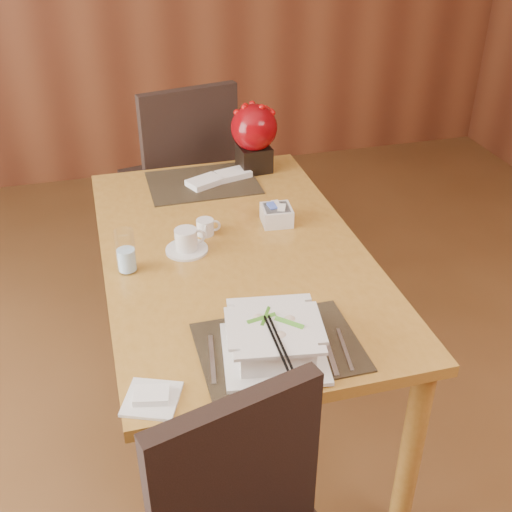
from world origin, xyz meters
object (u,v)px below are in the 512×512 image
object	(u,v)px
far_chair	(183,172)
soup_setting	(274,341)
water_glass	(126,251)
berry_decor	(254,134)
dining_table	(234,272)
bread_plate	(152,399)
sugar_caddy	(277,215)
creamer_jug	(205,227)
coffee_cup	(186,242)

from	to	relation	value
far_chair	soup_setting	bearing A→B (deg)	78.03
water_glass	berry_decor	distance (m)	0.91
soup_setting	berry_decor	bearing A→B (deg)	86.38
dining_table	bread_plate	bearing A→B (deg)	-119.22
dining_table	soup_setting	world-z (taller)	soup_setting
sugar_caddy	berry_decor	bearing A→B (deg)	84.88
dining_table	bread_plate	size ratio (longest dim) A/B	11.15
dining_table	far_chair	size ratio (longest dim) A/B	1.43
dining_table	creamer_jug	size ratio (longest dim) A/B	18.49
water_glass	sugar_caddy	distance (m)	0.60
berry_decor	far_chair	size ratio (longest dim) A/B	0.28
soup_setting	sugar_caddy	size ratio (longest dim) A/B	2.92
coffee_cup	creamer_jug	xyz separation A→B (m)	(0.09, 0.10, -0.01)
sugar_caddy	coffee_cup	bearing A→B (deg)	-162.90
creamer_jug	soup_setting	bearing A→B (deg)	-80.95
creamer_jug	water_glass	bearing A→B (deg)	-144.87
coffee_cup	far_chair	xyz separation A→B (m)	(0.15, 1.00, -0.20)
dining_table	berry_decor	xyz separation A→B (m)	(0.24, 0.63, 0.26)
bread_plate	sugar_caddy	bearing A→B (deg)	54.63
soup_setting	sugar_caddy	world-z (taller)	soup_setting
dining_table	bread_plate	xyz separation A→B (m)	(-0.37, -0.66, 0.10)
soup_setting	berry_decor	distance (m)	1.24
bread_plate	dining_table	bearing A→B (deg)	60.78
bread_plate	far_chair	bearing A→B (deg)	78.10
berry_decor	bread_plate	xyz separation A→B (m)	(-0.61, -1.29, -0.16)
coffee_cup	water_glass	world-z (taller)	water_glass
soup_setting	water_glass	bearing A→B (deg)	131.53
dining_table	sugar_caddy	size ratio (longest dim) A/B	13.74
dining_table	bread_plate	world-z (taller)	bread_plate
soup_setting	coffee_cup	size ratio (longest dim) A/B	2.15
berry_decor	bread_plate	size ratio (longest dim) A/B	2.18
berry_decor	creamer_jug	bearing A→B (deg)	-122.46
soup_setting	sugar_caddy	distance (m)	0.76
water_glass	berry_decor	bearing A→B (deg)	47.53
creamer_jug	bread_plate	bearing A→B (deg)	-105.45
soup_setting	far_chair	bearing A→B (deg)	98.50
sugar_caddy	berry_decor	xyz separation A→B (m)	(0.04, 0.49, 0.13)
water_glass	far_chair	xyz separation A→B (m)	(0.36, 1.07, -0.24)
coffee_cup	creamer_jug	distance (m)	0.13
water_glass	far_chair	world-z (taller)	far_chair
creamer_jug	far_chair	size ratio (longest dim) A/B	0.08
soup_setting	water_glass	distance (m)	0.64
coffee_cup	far_chair	distance (m)	1.03
coffee_cup	sugar_caddy	distance (m)	0.38
bread_plate	berry_decor	bearing A→B (deg)	64.55
bread_plate	far_chair	size ratio (longest dim) A/B	0.13
coffee_cup	water_glass	size ratio (longest dim) A/B	0.98
berry_decor	bread_plate	distance (m)	1.44
berry_decor	water_glass	bearing A→B (deg)	-132.47
water_glass	creamer_jug	xyz separation A→B (m)	(0.30, 0.17, -0.05)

